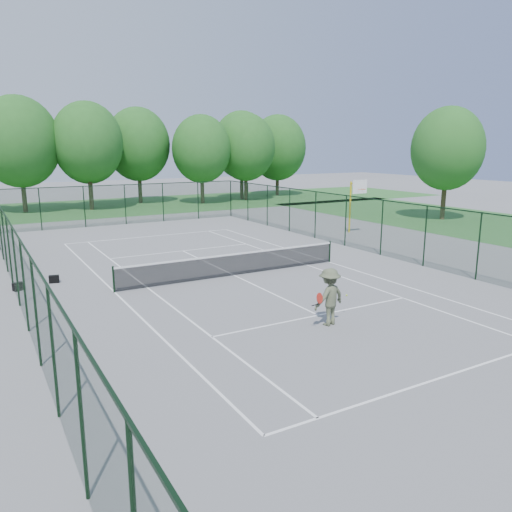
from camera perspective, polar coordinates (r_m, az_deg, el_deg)
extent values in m
plane|color=gray|center=(22.98, -2.48, -2.24)|extent=(140.00, 140.00, 0.00)
cube|color=#347231|center=(51.13, -18.22, 5.25)|extent=(80.00, 16.00, 0.01)
cube|color=#347231|center=(42.04, 25.15, 3.28)|extent=(14.00, 40.00, 0.01)
cube|color=white|center=(33.75, -11.82, 2.23)|extent=(10.97, 0.08, 0.01)
cube|color=white|center=(14.12, 20.91, -12.69)|extent=(10.97, 0.08, 0.01)
cube|color=white|center=(28.67, -8.38, 0.59)|extent=(8.23, 0.08, 0.01)
cube|color=white|center=(17.78, 7.12, -6.73)|extent=(8.23, 0.08, 0.01)
cube|color=white|center=(25.88, 8.36, -0.69)|extent=(0.08, 23.77, 0.01)
cube|color=white|center=(21.13, -15.84, -4.01)|extent=(0.08, 23.77, 0.01)
cube|color=white|center=(25.08, 5.89, -1.04)|extent=(0.08, 23.77, 0.01)
cube|color=white|center=(21.47, -12.30, -3.56)|extent=(0.08, 23.77, 0.01)
cube|color=white|center=(22.98, -2.48, -2.23)|extent=(0.08, 12.80, 0.01)
cylinder|color=black|center=(20.98, -15.97, -2.59)|extent=(0.08, 0.08, 1.10)
cylinder|color=black|center=(25.77, 8.43, 0.50)|extent=(0.08, 0.08, 1.10)
cube|color=black|center=(22.86, -2.50, -1.03)|extent=(11.00, 0.02, 0.96)
cube|color=white|center=(22.75, -2.51, 0.20)|extent=(11.00, 0.05, 0.07)
cube|color=#1B3620|center=(39.35, -14.72, 5.71)|extent=(18.00, 0.02, 3.00)
cube|color=#1B3620|center=(27.88, 14.16, 3.14)|extent=(0.02, 36.00, 3.00)
cube|color=#1B3620|center=(20.26, -25.75, -1.11)|extent=(0.02, 36.00, 3.00)
cube|color=black|center=(39.22, -14.84, 7.88)|extent=(18.00, 0.05, 0.05)
cube|color=black|center=(27.69, 14.33, 6.20)|extent=(0.05, 36.00, 0.05)
cube|color=black|center=(20.00, -26.15, 3.08)|extent=(0.05, 36.00, 0.05)
cylinder|color=#413320|center=(50.93, -18.38, 7.59)|extent=(0.40, 0.40, 4.20)
ellipsoid|color=#2B6C25|center=(50.80, -18.68, 11.97)|extent=(6.40, 6.40, 7.40)
cylinder|color=#413320|center=(56.59, -1.64, 8.62)|extent=(0.40, 0.40, 4.20)
ellipsoid|color=#2B6C25|center=(56.47, -1.67, 12.58)|extent=(6.40, 6.40, 7.40)
cylinder|color=yellow|center=(34.93, 10.70, 5.51)|extent=(0.12, 0.12, 3.50)
cube|color=yellow|center=(34.44, 11.29, 8.07)|extent=(0.08, 0.90, 0.08)
cube|color=white|center=(34.12, 11.78, 7.76)|extent=(1.20, 0.05, 0.90)
torus|color=#D35017|center=(33.96, 12.03, 7.47)|extent=(0.48, 0.48, 0.02)
cylinder|color=#413320|center=(43.38, 20.67, 6.54)|extent=(0.38, 0.38, 3.96)
ellipsoid|color=#2B6C25|center=(43.21, 21.05, 11.39)|extent=(5.65, 5.65, 6.60)
cube|color=black|center=(22.78, -25.53, -3.17)|extent=(0.48, 0.39, 0.33)
cube|color=black|center=(23.43, -22.08, -2.46)|extent=(0.46, 0.33, 0.32)
imported|color=#555C42|center=(16.64, 8.38, -4.63)|extent=(1.35, 0.93, 1.93)
sphere|color=#AAD734|center=(17.66, 10.32, -4.44)|extent=(0.07, 0.07, 0.07)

